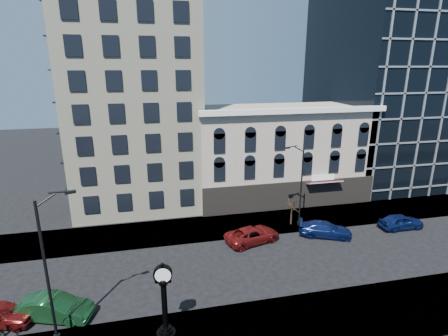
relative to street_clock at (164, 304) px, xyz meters
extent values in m
plane|color=black|center=(4.36, 7.17, -2.59)|extent=(160.00, 160.00, 0.00)
cube|color=gray|center=(4.36, 15.17, -2.53)|extent=(160.00, 6.00, 0.12)
cube|color=gray|center=(4.36, -0.83, -2.53)|extent=(160.00, 6.00, 0.12)
cube|color=beige|center=(-1.64, 26.17, 16.41)|extent=(15.00, 15.00, 38.00)
cube|color=#B0A291|center=(16.36, 23.17, 3.41)|extent=(22.00, 10.00, 12.00)
cube|color=white|center=(16.36, 17.97, 9.61)|extent=(22.60, 0.80, 0.60)
cube|color=black|center=(16.36, 18.12, -0.79)|extent=(22.00, 0.30, 3.60)
cube|color=maroon|center=(20.36, 17.57, 0.81)|extent=(4.50, 1.18, 0.55)
cube|color=black|center=(36.36, 28.17, 11.41)|extent=(20.00, 20.00, 28.00)
cylinder|color=black|center=(0.00, 0.00, -2.31)|extent=(1.24, 1.24, 0.34)
cylinder|color=black|center=(0.00, 0.00, -2.02)|extent=(0.90, 0.90, 0.23)
cylinder|color=black|center=(0.00, 0.00, -1.82)|extent=(0.68, 0.68, 0.18)
cylinder|color=black|center=(0.00, 0.00, -0.10)|extent=(0.36, 0.36, 3.27)
sphere|color=black|center=(0.00, 0.00, 1.64)|extent=(0.63, 0.63, 0.63)
cube|color=black|center=(0.00, 0.00, 1.76)|extent=(1.04, 0.38, 0.28)
cylinder|color=black|center=(0.00, 0.00, 2.21)|extent=(1.21, 0.51, 1.17)
cylinder|color=white|center=(0.00, -0.19, 2.21)|extent=(0.99, 0.15, 0.99)
cylinder|color=white|center=(0.00, 0.19, 2.21)|extent=(0.99, 0.15, 0.99)
sphere|color=black|center=(0.00, 0.00, 2.89)|extent=(0.23, 0.23, 0.23)
cylinder|color=black|center=(-6.88, 1.13, 2.38)|extent=(0.18, 0.18, 9.70)
cube|color=black|center=(-4.83, 1.75, 7.40)|extent=(0.67, 0.42, 0.16)
cylinder|color=black|center=(15.42, 13.60, 1.91)|extent=(0.16, 0.16, 8.77)
cylinder|color=black|center=(15.42, 13.60, -2.27)|extent=(0.37, 0.37, 0.41)
cube|color=black|center=(13.49, 13.43, 6.44)|extent=(0.58, 0.27, 0.14)
cylinder|color=black|center=(14.65, 14.00, -1.33)|extent=(0.20, 0.20, 2.28)
imported|color=#143F1E|center=(-7.50, 3.56, -1.74)|extent=(5.48, 3.30, 1.70)
imported|color=maroon|center=(9.29, 11.19, -1.81)|extent=(6.14, 4.04, 1.57)
imported|color=#0C194C|center=(17.07, 10.74, -1.82)|extent=(5.78, 4.07, 1.55)
imported|color=#0C194C|center=(26.00, 10.59, -1.78)|extent=(4.80, 1.93, 1.64)
camera|label=1|loc=(-0.37, -19.20, 14.63)|focal=28.00mm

